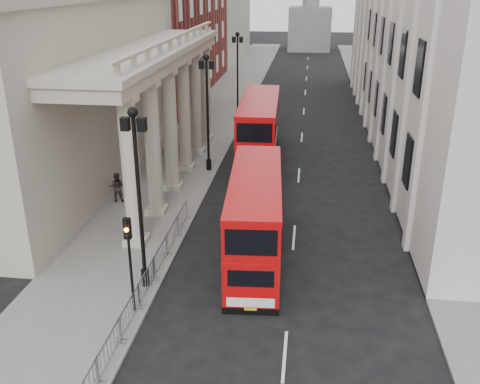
{
  "coord_description": "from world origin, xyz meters",
  "views": [
    {
      "loc": [
        6.43,
        -16.48,
        13.28
      ],
      "look_at": [
        3.12,
        9.13,
        2.88
      ],
      "focal_mm": 40.0,
      "sensor_mm": 36.0,
      "label": 1
    }
  ],
  "objects_px": {
    "traffic_light": "(129,248)",
    "pedestrian_c": "(169,150)",
    "lamp_post_mid": "(207,105)",
    "lamp_post_north": "(238,69)",
    "bus_near": "(255,216)",
    "bus_far": "(259,129)",
    "pedestrian_a": "(156,194)",
    "pedestrian_b": "(117,187)",
    "lamp_post_south": "(138,188)"
  },
  "relations": [
    {
      "from": "lamp_post_north",
      "to": "bus_far",
      "type": "relative_size",
      "value": 0.73
    },
    {
      "from": "lamp_post_mid",
      "to": "traffic_light",
      "type": "bearing_deg",
      "value": -89.68
    },
    {
      "from": "lamp_post_south",
      "to": "traffic_light",
      "type": "relative_size",
      "value": 1.93
    },
    {
      "from": "lamp_post_south",
      "to": "traffic_light",
      "type": "bearing_deg",
      "value": -87.16
    },
    {
      "from": "bus_near",
      "to": "lamp_post_mid",
      "type": "bearing_deg",
      "value": 106.65
    },
    {
      "from": "lamp_post_mid",
      "to": "lamp_post_north",
      "type": "bearing_deg",
      "value": 90.0
    },
    {
      "from": "bus_far",
      "to": "pedestrian_a",
      "type": "bearing_deg",
      "value": -121.02
    },
    {
      "from": "traffic_light",
      "to": "bus_near",
      "type": "distance_m",
      "value": 7.2
    },
    {
      "from": "pedestrian_b",
      "to": "pedestrian_c",
      "type": "relative_size",
      "value": 1.0
    },
    {
      "from": "traffic_light",
      "to": "pedestrian_c",
      "type": "relative_size",
      "value": 2.29
    },
    {
      "from": "pedestrian_b",
      "to": "pedestrian_c",
      "type": "height_order",
      "value": "pedestrian_b"
    },
    {
      "from": "pedestrian_b",
      "to": "bus_far",
      "type": "bearing_deg",
      "value": -135.92
    },
    {
      "from": "lamp_post_south",
      "to": "lamp_post_mid",
      "type": "relative_size",
      "value": 1.0
    },
    {
      "from": "lamp_post_mid",
      "to": "bus_far",
      "type": "height_order",
      "value": "lamp_post_mid"
    },
    {
      "from": "lamp_post_south",
      "to": "pedestrian_c",
      "type": "xyz_separation_m",
      "value": [
        -3.34,
        17.44,
        -3.85
      ]
    },
    {
      "from": "bus_near",
      "to": "bus_far",
      "type": "distance_m",
      "value": 15.39
    },
    {
      "from": "lamp_post_south",
      "to": "pedestrian_b",
      "type": "distance_m",
      "value": 11.2
    },
    {
      "from": "lamp_post_south",
      "to": "lamp_post_mid",
      "type": "xyz_separation_m",
      "value": [
        0.0,
        16.0,
        0.0
      ]
    },
    {
      "from": "lamp_post_mid",
      "to": "pedestrian_b",
      "type": "bearing_deg",
      "value": -125.23
    },
    {
      "from": "bus_far",
      "to": "traffic_light",
      "type": "bearing_deg",
      "value": -101.17
    },
    {
      "from": "bus_near",
      "to": "pedestrian_a",
      "type": "relative_size",
      "value": 6.27
    },
    {
      "from": "lamp_post_mid",
      "to": "lamp_post_south",
      "type": "bearing_deg",
      "value": -90.0
    },
    {
      "from": "pedestrian_a",
      "to": "lamp_post_mid",
      "type": "bearing_deg",
      "value": 74.83
    },
    {
      "from": "pedestrian_a",
      "to": "pedestrian_c",
      "type": "xyz_separation_m",
      "value": [
        -1.33,
        8.45,
        0.12
      ]
    },
    {
      "from": "lamp_post_mid",
      "to": "traffic_light",
      "type": "relative_size",
      "value": 1.93
    },
    {
      "from": "bus_near",
      "to": "pedestrian_b",
      "type": "bearing_deg",
      "value": 143.5
    },
    {
      "from": "lamp_post_north",
      "to": "traffic_light",
      "type": "bearing_deg",
      "value": -89.83
    },
    {
      "from": "lamp_post_south",
      "to": "bus_far",
      "type": "distance_m",
      "value": 19.26
    },
    {
      "from": "lamp_post_south",
      "to": "bus_far",
      "type": "xyz_separation_m",
      "value": [
        3.41,
        18.81,
        -2.37
      ]
    },
    {
      "from": "lamp_post_north",
      "to": "bus_near",
      "type": "bearing_deg",
      "value": -80.67
    },
    {
      "from": "lamp_post_north",
      "to": "traffic_light",
      "type": "xyz_separation_m",
      "value": [
        0.1,
        -34.02,
        -1.8
      ]
    },
    {
      "from": "lamp_post_north",
      "to": "traffic_light",
      "type": "height_order",
      "value": "lamp_post_north"
    },
    {
      "from": "bus_near",
      "to": "pedestrian_b",
      "type": "height_order",
      "value": "bus_near"
    },
    {
      "from": "pedestrian_a",
      "to": "lamp_post_north",
      "type": "bearing_deg",
      "value": 85.81
    },
    {
      "from": "traffic_light",
      "to": "pedestrian_a",
      "type": "distance_m",
      "value": 11.41
    },
    {
      "from": "lamp_post_south",
      "to": "bus_near",
      "type": "distance_m",
      "value": 6.39
    },
    {
      "from": "bus_near",
      "to": "pedestrian_c",
      "type": "height_order",
      "value": "bus_near"
    },
    {
      "from": "pedestrian_b",
      "to": "pedestrian_c",
      "type": "bearing_deg",
      "value": -104.44
    },
    {
      "from": "pedestrian_a",
      "to": "pedestrian_b",
      "type": "relative_size",
      "value": 0.87
    },
    {
      "from": "lamp_post_mid",
      "to": "pedestrian_c",
      "type": "height_order",
      "value": "lamp_post_mid"
    },
    {
      "from": "traffic_light",
      "to": "pedestrian_b",
      "type": "distance_m",
      "value": 12.56
    },
    {
      "from": "lamp_post_mid",
      "to": "pedestrian_b",
      "type": "relative_size",
      "value": 4.41
    },
    {
      "from": "lamp_post_mid",
      "to": "traffic_light",
      "type": "distance_m",
      "value": 18.11
    },
    {
      "from": "traffic_light",
      "to": "pedestrian_c",
      "type": "height_order",
      "value": "traffic_light"
    },
    {
      "from": "traffic_light",
      "to": "pedestrian_a",
      "type": "xyz_separation_m",
      "value": [
        -2.11,
        11.0,
        -2.17
      ]
    },
    {
      "from": "traffic_light",
      "to": "bus_near",
      "type": "height_order",
      "value": "traffic_light"
    },
    {
      "from": "lamp_post_south",
      "to": "pedestrian_c",
      "type": "relative_size",
      "value": 4.42
    },
    {
      "from": "pedestrian_a",
      "to": "bus_near",
      "type": "bearing_deg",
      "value": -38.7
    },
    {
      "from": "pedestrian_a",
      "to": "pedestrian_b",
      "type": "height_order",
      "value": "pedestrian_b"
    },
    {
      "from": "lamp_post_mid",
      "to": "pedestrian_b",
      "type": "xyz_separation_m",
      "value": [
        -4.63,
        -6.56,
        -3.85
      ]
    }
  ]
}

